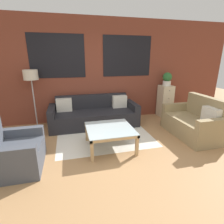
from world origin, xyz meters
name	(u,v)px	position (x,y,z in m)	size (l,w,h in m)	color
ground_plane	(117,164)	(0.00, 0.00, 0.00)	(16.00, 16.00, 0.00)	#AD7F51
wall_back_brick	(94,71)	(0.00, 2.44, 1.41)	(8.40, 0.09, 2.80)	brown
rug	(104,135)	(0.01, 1.21, 0.00)	(2.16, 1.71, 0.00)	silver
couch_dark	(94,115)	(-0.11, 1.95, 0.28)	(2.31, 0.88, 0.78)	#232328
settee_vintage	(194,123)	(2.06, 0.71, 0.31)	(0.80, 1.41, 0.92)	#99845B
armchair_corner	(14,153)	(-1.69, 0.32, 0.28)	(0.80, 0.92, 0.84)	#474C56
coffee_table	(110,131)	(0.01, 0.61, 0.37)	(0.92, 0.92, 0.43)	silver
floor_lamp	(31,79)	(-1.60, 2.14, 1.28)	(0.34, 0.34, 1.49)	#B2B2B7
drawer_cabinet	(165,101)	(2.14, 2.17, 0.48)	(0.37, 0.40, 0.96)	beige
potted_plant	(167,79)	(2.14, 2.17, 1.16)	(0.27, 0.27, 0.39)	silver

